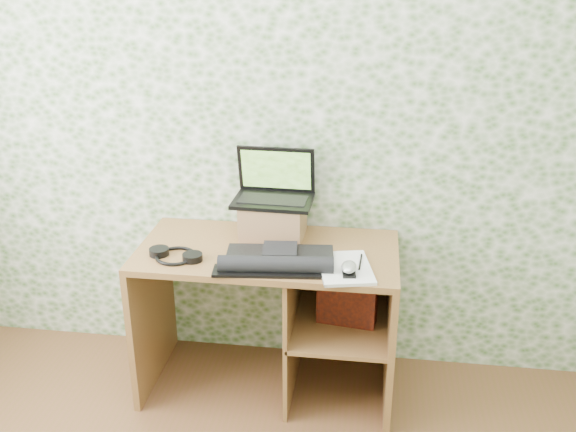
# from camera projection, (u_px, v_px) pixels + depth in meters

# --- Properties ---
(wall_back) EXTENTS (3.50, 0.00, 3.50)m
(wall_back) POSITION_uv_depth(u_px,v_px,m) (277.00, 116.00, 3.03)
(wall_back) COLOR silver
(wall_back) RESTS_ON ground
(desk) EXTENTS (1.20, 0.60, 0.75)m
(desk) POSITION_uv_depth(u_px,v_px,m) (285.00, 298.00, 3.08)
(desk) COLOR brown
(desk) RESTS_ON floor
(riser) EXTENTS (0.30, 0.25, 0.18)m
(riser) POSITION_uv_depth(u_px,v_px,m) (273.00, 220.00, 3.05)
(riser) COLOR #916141
(riser) RESTS_ON desk
(laptop) EXTENTS (0.38, 0.27, 0.25)m
(laptop) POSITION_uv_depth(u_px,v_px,m) (274.00, 188.00, 3.03)
(laptop) COLOR black
(laptop) RESTS_ON riser
(keyboard) EXTENTS (0.54, 0.32, 0.08)m
(keyboard) POSITION_uv_depth(u_px,v_px,m) (278.00, 260.00, 2.79)
(keyboard) COLOR black
(keyboard) RESTS_ON desk
(headphones) EXTENTS (0.25, 0.22, 0.03)m
(headphones) POSITION_uv_depth(u_px,v_px,m) (176.00, 255.00, 2.87)
(headphones) COLOR black
(headphones) RESTS_ON desk
(notepad) EXTENTS (0.28, 0.35, 0.01)m
(notepad) POSITION_uv_depth(u_px,v_px,m) (345.00, 268.00, 2.76)
(notepad) COLOR silver
(notepad) RESTS_ON desk
(mouse) EXTENTS (0.08, 0.11, 0.04)m
(mouse) POSITION_uv_depth(u_px,v_px,m) (349.00, 269.00, 2.70)
(mouse) COLOR #B6B6B8
(mouse) RESTS_ON notepad
(pen) EXTENTS (0.01, 0.15, 0.01)m
(pen) POSITION_uv_depth(u_px,v_px,m) (360.00, 262.00, 2.79)
(pen) COLOR black
(pen) RESTS_ON notepad
(red_box) EXTENTS (0.28, 0.12, 0.33)m
(red_box) POSITION_uv_depth(u_px,v_px,m) (347.00, 292.00, 2.98)
(red_box) COLOR maroon
(red_box) RESTS_ON desk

